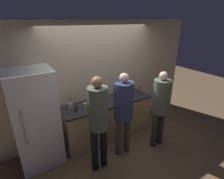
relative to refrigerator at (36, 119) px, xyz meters
The scene contains 14 objects.
ground_plane 1.80m from the refrigerator, 12.78° to the right, with size 14.00×14.00×0.00m, color brown.
wall_back 1.59m from the refrigerator, 13.52° to the left, with size 5.20×0.06×2.60m.
counter 1.58m from the refrigerator, ahead, with size 2.09×0.68×0.90m.
refrigerator is the anchor object (origin of this frame).
person_left 1.17m from the refrigerator, 40.90° to the right, with size 0.33×0.33×1.79m.
person_center 1.61m from the refrigerator, 24.09° to the right, with size 0.38×0.38×1.73m.
person_right 2.42m from the refrigerator, 20.62° to the right, with size 0.34×0.34×1.68m.
fruit_bowl 1.98m from the refrigerator, ahead, with size 0.26×0.26×0.12m.
utensil_crock 0.71m from the refrigerator, 10.11° to the left, with size 0.10×0.10×0.26m.
bottle_red 2.06m from the refrigerator, ahead, with size 0.05×0.05×0.16m.
bottle_amber 2.41m from the refrigerator, ahead, with size 0.08×0.08×0.18m.
bottle_dark 0.75m from the refrigerator, ahead, with size 0.06×0.06×0.16m.
cup_yellow 0.96m from the refrigerator, ahead, with size 0.08×0.08×0.10m.
potted_plant 1.31m from the refrigerator, 11.64° to the left, with size 0.14×0.14×0.22m.
Camera 1 is at (-1.77, -2.70, 2.60)m, focal length 28.00 mm.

